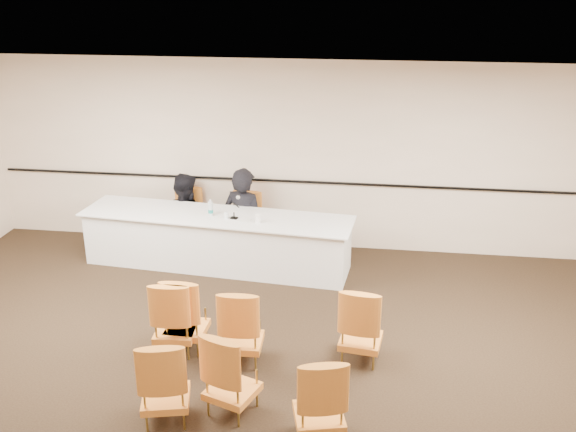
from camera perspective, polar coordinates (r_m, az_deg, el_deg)
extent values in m
plane|color=black|center=(7.15, -3.38, -15.27)|extent=(10.00, 10.00, 0.00)
plane|color=white|center=(5.90, -4.00, 8.93)|extent=(10.00, 10.00, 0.00)
cube|color=beige|center=(10.09, 0.81, 5.32)|extent=(10.00, 0.04, 3.00)
cube|color=black|center=(10.17, 0.77, 3.09)|extent=(9.80, 0.04, 0.03)
imported|color=black|center=(10.20, -3.90, -1.01)|extent=(0.83, 0.68, 1.96)
imported|color=black|center=(10.52, -9.11, -0.61)|extent=(0.97, 0.86, 1.67)
cube|color=white|center=(9.42, -4.20, -0.24)|extent=(0.35, 0.30, 0.00)
cylinder|color=white|center=(9.43, -5.51, 0.05)|extent=(0.09, 0.09, 0.10)
cylinder|color=white|center=(9.24, -2.68, -0.22)|extent=(0.11, 0.11, 0.13)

